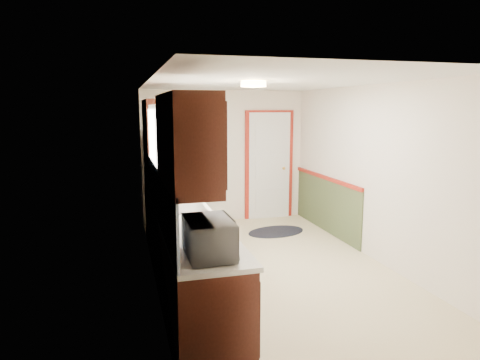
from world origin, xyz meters
TOP-DOWN VIEW (x-y plane):
  - room_shell at (0.00, 0.00)m, footprint 3.20×5.20m
  - kitchen_run at (-1.24, -0.29)m, footprint 0.63×4.00m
  - back_wall_trim at (0.99, 2.21)m, footprint 1.12×2.30m
  - ceiling_fixture at (-0.30, -0.20)m, footprint 0.30×0.30m
  - microwave at (-1.20, -1.95)m, footprint 0.30×0.54m
  - refrigerator at (-1.02, 2.05)m, footprint 0.75×0.74m
  - rug at (0.65, 1.49)m, footprint 1.13×0.85m
  - cooktop at (-1.19, 1.40)m, footprint 0.50×0.60m

SIDE VIEW (x-z plane):
  - rug at x=0.65m, z-range 0.00..0.01m
  - kitchen_run at x=-1.24m, z-range -0.29..1.91m
  - refrigerator at x=-1.02m, z-range 0.00..1.74m
  - back_wall_trim at x=0.99m, z-range -0.15..1.93m
  - cooktop at x=-1.19m, z-range 0.94..0.96m
  - microwave at x=-1.20m, z-range 0.94..1.30m
  - room_shell at x=0.00m, z-range -0.06..2.46m
  - ceiling_fixture at x=-0.30m, z-range 2.33..2.39m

